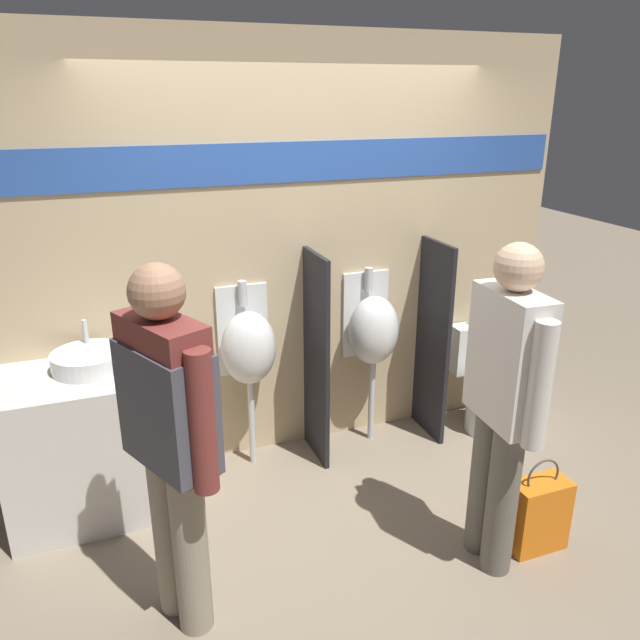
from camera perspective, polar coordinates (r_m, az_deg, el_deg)
ground_plane at (r=4.10m, az=0.87°, el=-14.72°), size 16.00×16.00×0.00m
display_wall at (r=4.04m, az=-2.18°, el=6.10°), size 3.76×0.07×2.70m
sink_counter at (r=3.88m, az=-20.21°, el=-10.58°), size 0.91×0.62×0.88m
sink_basin at (r=3.72m, az=-20.38°, el=-3.46°), size 0.41×0.41×0.24m
cell_phone at (r=3.57m, az=-16.63°, el=-4.84°), size 0.07×0.14×0.01m
divider_near_counter at (r=4.06m, az=-0.34°, el=-3.59°), size 0.03×0.41×1.41m
divider_mid at (r=4.41m, az=10.26°, el=-1.92°), size 0.03×0.41×1.41m
urinal_near_counter at (r=3.95m, az=-6.58°, el=-2.51°), size 0.35×0.30×1.24m
urinal_far at (r=4.23m, az=4.86°, el=-0.91°), size 0.35×0.30×1.24m
toilet at (r=4.74m, az=14.98°, el=-5.99°), size 0.38×0.54×0.88m
person_in_vest at (r=2.74m, az=-13.57°, el=-9.71°), size 0.39×0.56×1.73m
person_with_lanyard at (r=3.17m, az=16.45°, el=-6.86°), size 0.23×0.60×1.72m
shopping_bag at (r=3.70m, az=19.28°, el=-16.38°), size 0.31×0.17×0.55m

